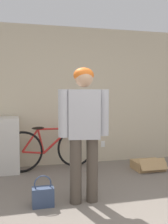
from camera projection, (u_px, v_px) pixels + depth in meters
wall_back at (75, 96)px, 5.02m from camera, size 8.00×0.07×2.60m
person at (84, 124)px, 3.22m from camera, size 0.64×0.26×1.68m
bicycle at (50, 148)px, 4.66m from camera, size 1.69×0.46×0.79m
handbag at (43, 196)px, 3.16m from camera, size 0.26×0.15×0.38m
cardboard_box at (148, 165)px, 4.68m from camera, size 0.52×0.47×0.23m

